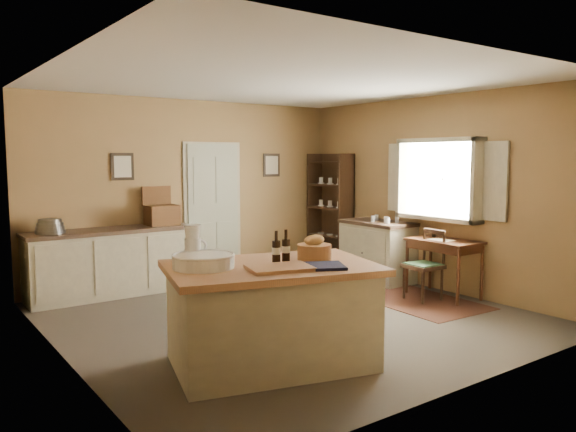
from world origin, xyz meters
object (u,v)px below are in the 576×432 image
sideboard (111,260)px  right_cabinet (378,250)px  desk_chair (423,266)px  shelving_unit (332,211)px  work_island (270,312)px  writing_desk (444,247)px

sideboard → right_cabinet: size_ratio=1.95×
desk_chair → shelving_unit: 2.53m
sideboard → shelving_unit: (3.69, -0.20, 0.47)m
work_island → writing_desk: (3.24, 0.69, 0.19)m
sideboard → writing_desk: 4.44m
writing_desk → desk_chair: size_ratio=1.03×
sideboard → writing_desk: size_ratio=2.36×
desk_chair → sideboard: bearing=143.9°
shelving_unit → right_cabinet: bearing=-96.9°
sideboard → writing_desk: sideboard is taller
work_island → writing_desk: 3.32m
desk_chair → shelving_unit: size_ratio=0.47×
right_cabinet → shelving_unit: (0.15, 1.24, 0.50)m
sideboard → right_cabinet: (3.54, -1.44, -0.02)m
writing_desk → right_cabinet: size_ratio=0.83×
work_island → shelving_unit: bearing=58.3°
writing_desk → desk_chair: desk_chair is taller
right_cabinet → desk_chair: bearing=-106.7°
writing_desk → shelving_unit: shelving_unit is taller
work_island → sideboard: size_ratio=0.95×
work_island → writing_desk: bearing=27.3°
right_cabinet → shelving_unit: 1.35m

